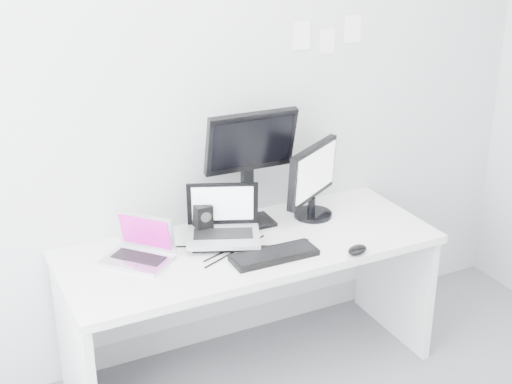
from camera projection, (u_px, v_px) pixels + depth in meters
back_wall at (218, 99)px, 3.47m from camera, size 3.60×0.00×3.60m
desk at (251, 309)px, 3.56m from camera, size 1.80×0.70×0.73m
macbook at (136, 240)px, 3.21m from camera, size 0.36×0.37×0.22m
speaker at (203, 220)px, 3.47m from camera, size 0.10×0.10×0.16m
dell_laptop at (223, 217)px, 3.36m from camera, size 0.42×0.38×0.29m
rear_monitor at (249, 167)px, 3.50m from camera, size 0.46×0.18×0.62m
samsung_monitor at (314, 180)px, 3.63m from camera, size 0.47×0.40×0.40m
keyboard at (274, 255)px, 3.28m from camera, size 0.40×0.15×0.03m
mouse at (357, 250)px, 3.32m from camera, size 0.13×0.11×0.04m
wall_note_0 at (301, 36)px, 3.55m from camera, size 0.10×0.00×0.14m
wall_note_1 at (327, 41)px, 3.62m from camera, size 0.09×0.00×0.13m
wall_note_2 at (353, 29)px, 3.66m from camera, size 0.10×0.00×0.14m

